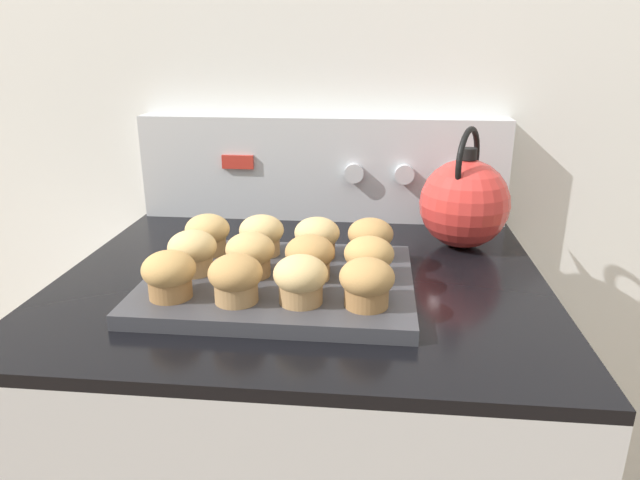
# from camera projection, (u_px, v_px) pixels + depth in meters

# --- Properties ---
(wall_back) EXTENTS (8.00, 0.05, 2.40)m
(wall_back) POSITION_uv_depth(u_px,v_px,m) (324.00, 86.00, 1.20)
(wall_back) COLOR silver
(wall_back) RESTS_ON ground_plane
(control_panel) EXTENTS (0.76, 0.07, 0.22)m
(control_panel) POSITION_uv_depth(u_px,v_px,m) (322.00, 169.00, 1.20)
(control_panel) COLOR #B7BABF
(control_panel) RESTS_ON stove_range
(muffin_pan) EXTENTS (0.40, 0.31, 0.02)m
(muffin_pan) POSITION_uv_depth(u_px,v_px,m) (280.00, 283.00, 0.87)
(muffin_pan) COLOR #38383D
(muffin_pan) RESTS_ON stove_range
(muffin_r0_c0) EXTENTS (0.07, 0.07, 0.07)m
(muffin_r0_c0) POSITION_uv_depth(u_px,v_px,m) (169.00, 274.00, 0.79)
(muffin_r0_c0) COLOR olive
(muffin_r0_c0) RESTS_ON muffin_pan
(muffin_r0_c1) EXTENTS (0.07, 0.07, 0.07)m
(muffin_r0_c1) POSITION_uv_depth(u_px,v_px,m) (236.00, 278.00, 0.77)
(muffin_r0_c1) COLOR #A37A4C
(muffin_r0_c1) RESTS_ON muffin_pan
(muffin_r0_c2) EXTENTS (0.07, 0.07, 0.07)m
(muffin_r0_c2) POSITION_uv_depth(u_px,v_px,m) (301.00, 279.00, 0.77)
(muffin_r0_c2) COLOR #A37A4C
(muffin_r0_c2) RESTS_ON muffin_pan
(muffin_r0_c3) EXTENTS (0.07, 0.07, 0.07)m
(muffin_r0_c3) POSITION_uv_depth(u_px,v_px,m) (367.00, 282.00, 0.76)
(muffin_r0_c3) COLOR olive
(muffin_r0_c3) RESTS_ON muffin_pan
(muffin_r1_c0) EXTENTS (0.07, 0.07, 0.07)m
(muffin_r1_c0) POSITION_uv_depth(u_px,v_px,m) (193.00, 251.00, 0.87)
(muffin_r1_c0) COLOR tan
(muffin_r1_c0) RESTS_ON muffin_pan
(muffin_r1_c1) EXTENTS (0.07, 0.07, 0.07)m
(muffin_r1_c1) POSITION_uv_depth(u_px,v_px,m) (250.00, 254.00, 0.86)
(muffin_r1_c1) COLOR #A37A4C
(muffin_r1_c1) RESTS_ON muffin_pan
(muffin_r1_c2) EXTENTS (0.07, 0.07, 0.07)m
(muffin_r1_c2) POSITION_uv_depth(u_px,v_px,m) (310.00, 257.00, 0.85)
(muffin_r1_c2) COLOR tan
(muffin_r1_c2) RESTS_ON muffin_pan
(muffin_r1_c3) EXTENTS (0.07, 0.07, 0.07)m
(muffin_r1_c3) POSITION_uv_depth(u_px,v_px,m) (369.00, 258.00, 0.84)
(muffin_r1_c3) COLOR olive
(muffin_r1_c3) RESTS_ON muffin_pan
(muffin_r2_c0) EXTENTS (0.07, 0.07, 0.07)m
(muffin_r2_c0) POSITION_uv_depth(u_px,v_px,m) (208.00, 234.00, 0.95)
(muffin_r2_c0) COLOR tan
(muffin_r2_c0) RESTS_ON muffin_pan
(muffin_r2_c1) EXTENTS (0.07, 0.07, 0.07)m
(muffin_r2_c1) POSITION_uv_depth(u_px,v_px,m) (262.00, 234.00, 0.95)
(muffin_r2_c1) COLOR tan
(muffin_r2_c1) RESTS_ON muffin_pan
(muffin_r2_c2) EXTENTS (0.07, 0.07, 0.07)m
(muffin_r2_c2) POSITION_uv_depth(u_px,v_px,m) (317.00, 237.00, 0.94)
(muffin_r2_c2) COLOR olive
(muffin_r2_c2) RESTS_ON muffin_pan
(muffin_r2_c3) EXTENTS (0.07, 0.07, 0.07)m
(muffin_r2_c3) POSITION_uv_depth(u_px,v_px,m) (370.00, 238.00, 0.93)
(muffin_r2_c3) COLOR #A37A4C
(muffin_r2_c3) RESTS_ON muffin_pan
(tea_kettle) EXTENTS (0.16, 0.19, 0.22)m
(tea_kettle) POSITION_uv_depth(u_px,v_px,m) (465.00, 202.00, 1.04)
(tea_kettle) COLOR red
(tea_kettle) RESTS_ON stove_range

